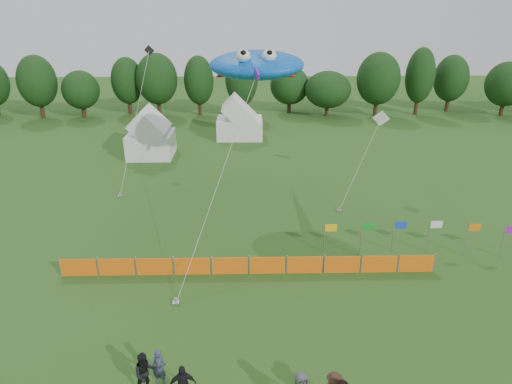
{
  "coord_description": "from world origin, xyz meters",
  "views": [
    {
      "loc": [
        -0.43,
        -13.83,
        13.36
      ],
      "look_at": [
        0.0,
        6.0,
        5.2
      ],
      "focal_mm": 32.0,
      "sensor_mm": 36.0,
      "label": 1
    }
  ],
  "objects_px": {
    "tent_left": "(151,137)",
    "stingray_kite": "(256,64)",
    "tent_right": "(240,122)",
    "spectator_a": "(159,368)",
    "spectator_b": "(145,373)",
    "barrier_fence": "(249,266)"
  },
  "relations": [
    {
      "from": "barrier_fence",
      "to": "tent_left",
      "type": "bearing_deg",
      "value": 113.52
    },
    {
      "from": "tent_left",
      "to": "stingray_kite",
      "type": "xyz_separation_m",
      "value": [
        9.72,
        -10.3,
        7.8
      ]
    },
    {
      "from": "tent_right",
      "to": "barrier_fence",
      "type": "bearing_deg",
      "value": -88.35
    },
    {
      "from": "spectator_a",
      "to": "spectator_b",
      "type": "bearing_deg",
      "value": -124.57
    },
    {
      "from": "barrier_fence",
      "to": "spectator_a",
      "type": "distance_m",
      "value": 8.35
    },
    {
      "from": "tent_left",
      "to": "barrier_fence",
      "type": "bearing_deg",
      "value": -66.48
    },
    {
      "from": "tent_left",
      "to": "stingray_kite",
      "type": "relative_size",
      "value": 0.19
    },
    {
      "from": "barrier_fence",
      "to": "stingray_kite",
      "type": "bearing_deg",
      "value": 86.53
    },
    {
      "from": "stingray_kite",
      "to": "spectator_b",
      "type": "bearing_deg",
      "value": -103.59
    },
    {
      "from": "spectator_a",
      "to": "stingray_kite",
      "type": "height_order",
      "value": "stingray_kite"
    },
    {
      "from": "spectator_b",
      "to": "tent_left",
      "type": "bearing_deg",
      "value": 74.17
    },
    {
      "from": "stingray_kite",
      "to": "tent_left",
      "type": "bearing_deg",
      "value": 133.35
    },
    {
      "from": "stingray_kite",
      "to": "barrier_fence",
      "type": "bearing_deg",
      "value": -93.47
    },
    {
      "from": "tent_right",
      "to": "spectator_a",
      "type": "bearing_deg",
      "value": -94.31
    },
    {
      "from": "tent_left",
      "to": "spectator_a",
      "type": "bearing_deg",
      "value": -78.72
    },
    {
      "from": "tent_right",
      "to": "spectator_b",
      "type": "distance_m",
      "value": 35.23
    },
    {
      "from": "spectator_a",
      "to": "spectator_b",
      "type": "xyz_separation_m",
      "value": [
        -0.44,
        -0.35,
        0.09
      ]
    },
    {
      "from": "tent_left",
      "to": "tent_right",
      "type": "relative_size",
      "value": 0.86
    },
    {
      "from": "barrier_fence",
      "to": "stingray_kite",
      "type": "xyz_separation_m",
      "value": [
        0.64,
        10.57,
        9.16
      ]
    },
    {
      "from": "tent_left",
      "to": "stingray_kite",
      "type": "distance_m",
      "value": 16.17
    },
    {
      "from": "spectator_b",
      "to": "stingray_kite",
      "type": "xyz_separation_m",
      "value": [
        4.48,
        18.55,
        8.79
      ]
    },
    {
      "from": "spectator_a",
      "to": "stingray_kite",
      "type": "distance_m",
      "value": 20.64
    }
  ]
}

